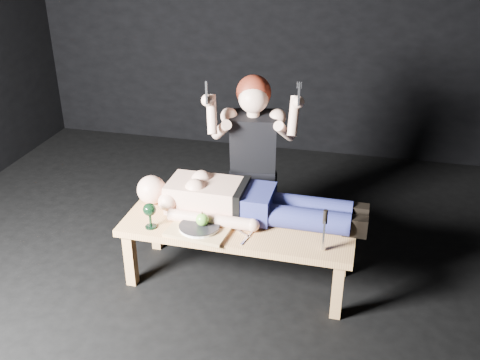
{
  "coord_description": "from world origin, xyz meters",
  "views": [
    {
      "loc": [
        0.93,
        -2.92,
        2.33
      ],
      "look_at": [
        0.2,
        0.16,
        0.75
      ],
      "focal_mm": 40.59,
      "sensor_mm": 36.0,
      "label": 1
    }
  ],
  "objects_px": {
    "goblet": "(150,216)",
    "carving_knife": "(324,231)",
    "serving_tray": "(199,230)",
    "lying_man": "(249,198)",
    "kneeling_woman": "(253,156)",
    "table": "(238,251)"
  },
  "relations": [
    {
      "from": "kneeling_woman",
      "to": "goblet",
      "type": "distance_m",
      "value": 0.96
    },
    {
      "from": "kneeling_woman",
      "to": "serving_tray",
      "type": "relative_size",
      "value": 3.47
    },
    {
      "from": "kneeling_woman",
      "to": "serving_tray",
      "type": "height_order",
      "value": "kneeling_woman"
    },
    {
      "from": "serving_tray",
      "to": "lying_man",
      "type": "bearing_deg",
      "value": 45.45
    },
    {
      "from": "kneeling_woman",
      "to": "serving_tray",
      "type": "xyz_separation_m",
      "value": [
        -0.2,
        -0.76,
        -0.22
      ]
    },
    {
      "from": "carving_knife",
      "to": "serving_tray",
      "type": "bearing_deg",
      "value": 178.41
    },
    {
      "from": "serving_tray",
      "to": "goblet",
      "type": "bearing_deg",
      "value": -175.11
    },
    {
      "from": "kneeling_woman",
      "to": "lying_man",
      "type": "bearing_deg",
      "value": -90.85
    },
    {
      "from": "lying_man",
      "to": "carving_knife",
      "type": "height_order",
      "value": "carving_knife"
    },
    {
      "from": "lying_man",
      "to": "goblet",
      "type": "bearing_deg",
      "value": -152.2
    },
    {
      "from": "serving_tray",
      "to": "goblet",
      "type": "distance_m",
      "value": 0.34
    },
    {
      "from": "lying_man",
      "to": "goblet",
      "type": "distance_m",
      "value": 0.67
    },
    {
      "from": "serving_tray",
      "to": "carving_knife",
      "type": "distance_m",
      "value": 0.81
    },
    {
      "from": "table",
      "to": "kneeling_woman",
      "type": "xyz_separation_m",
      "value": [
        -0.03,
        0.6,
        0.46
      ]
    },
    {
      "from": "lying_man",
      "to": "kneeling_woman",
      "type": "xyz_separation_m",
      "value": [
        -0.08,
        0.48,
        0.1
      ]
    },
    {
      "from": "lying_man",
      "to": "carving_knife",
      "type": "relative_size",
      "value": 5.5
    },
    {
      "from": "goblet",
      "to": "carving_knife",
      "type": "relative_size",
      "value": 0.64
    },
    {
      "from": "goblet",
      "to": "kneeling_woman",
      "type": "bearing_deg",
      "value": 56.51
    },
    {
      "from": "goblet",
      "to": "carving_knife",
      "type": "xyz_separation_m",
      "value": [
        1.13,
        -0.01,
        0.05
      ]
    },
    {
      "from": "table",
      "to": "carving_knife",
      "type": "bearing_deg",
      "value": -17.21
    },
    {
      "from": "table",
      "to": "serving_tray",
      "type": "xyz_separation_m",
      "value": [
        -0.22,
        -0.16,
        0.24
      ]
    },
    {
      "from": "carving_knife",
      "to": "goblet",
      "type": "bearing_deg",
      "value": -179.48
    }
  ]
}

